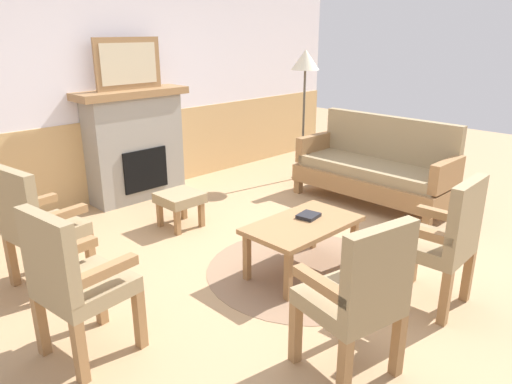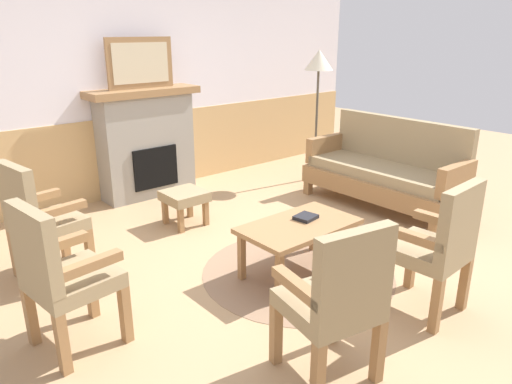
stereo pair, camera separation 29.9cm
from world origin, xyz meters
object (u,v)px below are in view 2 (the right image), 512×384
Objects in this scene: couch at (385,172)px; armchair_front_left at (337,297)px; framed_picture at (140,63)px; coffee_table at (299,230)px; fireplace at (146,142)px; footstool at (185,198)px; armchair_front_center at (438,243)px; armchair_by_window_left at (38,216)px; floor_lamp_by_couch at (319,68)px; book_on_table at (306,217)px; armchair_near_fireplace at (60,271)px.

couch is 1.84× the size of armchair_front_left.
coffee_table is (-0.04, -2.58, -1.17)m from framed_picture.
framed_picture is at bearing 90.00° from fireplace.
couch is 2.25m from footstool.
armchair_by_window_left is at bearing 129.97° from armchair_front_center.
armchair_front_center is at bearing -79.93° from footstool.
floor_lamp_by_couch is at bearing -23.12° from framed_picture.
armchair_front_left is at bearing -102.39° from fireplace.
floor_lamp_by_couch is at bearing -23.11° from fireplace.
framed_picture is at bearing 91.74° from book_on_table.
fireplace is at bearing 131.41° from couch.
armchair_near_fireplace is at bearing -100.28° from armchair_by_window_left.
footstool is 2.49m from floor_lamp_by_couch.
fireplace is at bearing 51.74° from armchair_near_fireplace.
armchair_by_window_left is at bearing 167.51° from couch.
armchair_near_fireplace is at bearing 129.44° from armchair_front_left.
armchair_front_left reaches higher than book_on_table.
book_on_table is at bearing -139.00° from floor_lamp_by_couch.
armchair_front_center is at bearing -73.49° from coffee_table.
armchair_front_left is (0.86, -2.29, 0.00)m from armchair_by_window_left.
framed_picture is 0.82× the size of armchair_by_window_left.
armchair_front_left and armchair_front_center have the same top height.
armchair_front_center is at bearing -31.10° from armchair_near_fireplace.
book_on_table is 0.18× the size of armchair_front_left.
floor_lamp_by_couch is (0.17, 1.22, 1.05)m from couch.
couch is 3.04m from armchair_front_left.
footstool is 0.41× the size of armchair_near_fireplace.
armchair_front_center is (1.92, -2.29, 0.00)m from armchair_by_window_left.
coffee_table is 1.82m from armchair_near_fireplace.
armchair_by_window_left and armchair_front_left have the same top height.
couch and armchair_front_left have the same top height.
floor_lamp_by_couch is (2.05, 1.72, 1.06)m from coffee_table.
fireplace reaches higher than armchair_near_fireplace.
book_on_table is 0.18× the size of armchair_by_window_left.
couch is 4.50× the size of footstool.
fireplace is at bearing 94.23° from armchair_front_center.
armchair_near_fireplace reaches higher than coffee_table.
coffee_table is 0.98× the size of armchair_by_window_left.
floor_lamp_by_couch is at bearing 41.00° from book_on_table.
fireplace reaches higher than armchair_front_left.
book_on_table is 0.44× the size of footstool.
armchair_by_window_left is at bearing 144.60° from book_on_table.
framed_picture is 2.77m from book_on_table.
armchair_front_center reaches higher than coffee_table.
armchair_front_center is 0.58× the size of floor_lamp_by_couch.
fireplace is 1.35× the size of coffee_table.
footstool is (-0.18, -1.09, -1.28)m from framed_picture.
armchair_near_fireplace and armchair_front_left have the same top height.
armchair_by_window_left is at bearing -172.97° from floor_lamp_by_couch.
armchair_front_left is (-0.79, -3.60, -0.11)m from fireplace.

